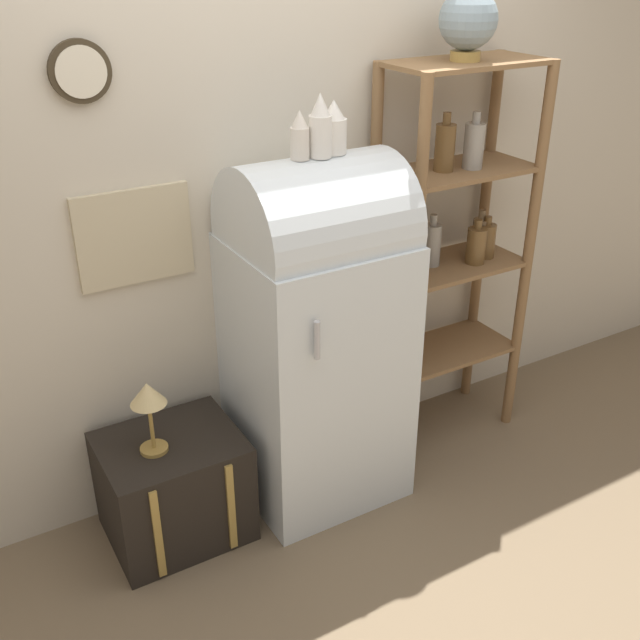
{
  "coord_description": "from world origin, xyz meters",
  "views": [
    {
      "loc": [
        -1.38,
        -2.12,
        2.24
      ],
      "look_at": [
        0.02,
        0.26,
        0.84
      ],
      "focal_mm": 42.0,
      "sensor_mm": 36.0,
      "label": 1
    }
  ],
  "objects_px": {
    "refrigerator": "(317,330)",
    "desk_lamp": "(148,400)",
    "vase_center": "(320,128)",
    "globe": "(468,21)",
    "vase_right": "(334,129)",
    "suitcase_trunk": "(174,487)",
    "vase_left": "(300,137)"
  },
  "relations": [
    {
      "from": "desk_lamp",
      "to": "vase_right",
      "type": "bearing_deg",
      "value": 0.92
    },
    {
      "from": "vase_center",
      "to": "vase_left",
      "type": "bearing_deg",
      "value": 172.93
    },
    {
      "from": "vase_center",
      "to": "vase_right",
      "type": "xyz_separation_m",
      "value": [
        0.07,
        0.02,
        -0.02
      ]
    },
    {
      "from": "refrigerator",
      "to": "vase_center",
      "type": "distance_m",
      "value": 0.84
    },
    {
      "from": "vase_center",
      "to": "vase_right",
      "type": "distance_m",
      "value": 0.08
    },
    {
      "from": "globe",
      "to": "desk_lamp",
      "type": "relative_size",
      "value": 0.9
    },
    {
      "from": "vase_center",
      "to": "vase_right",
      "type": "height_order",
      "value": "vase_center"
    },
    {
      "from": "vase_left",
      "to": "suitcase_trunk",
      "type": "bearing_deg",
      "value": 177.6
    },
    {
      "from": "suitcase_trunk",
      "to": "desk_lamp",
      "type": "xyz_separation_m",
      "value": [
        -0.07,
        -0.03,
        0.46
      ]
    },
    {
      "from": "desk_lamp",
      "to": "refrigerator",
      "type": "bearing_deg",
      "value": 0.07
    },
    {
      "from": "vase_left",
      "to": "desk_lamp",
      "type": "height_order",
      "value": "vase_left"
    },
    {
      "from": "refrigerator",
      "to": "globe",
      "type": "height_order",
      "value": "globe"
    },
    {
      "from": "refrigerator",
      "to": "suitcase_trunk",
      "type": "bearing_deg",
      "value": 177.83
    },
    {
      "from": "globe",
      "to": "vase_left",
      "type": "distance_m",
      "value": 0.88
    },
    {
      "from": "refrigerator",
      "to": "vase_center",
      "type": "xyz_separation_m",
      "value": [
        0.01,
        -0.01,
        0.84
      ]
    },
    {
      "from": "globe",
      "to": "suitcase_trunk",
      "type": "bearing_deg",
      "value": -178.13
    },
    {
      "from": "refrigerator",
      "to": "suitcase_trunk",
      "type": "relative_size",
      "value": 2.76
    },
    {
      "from": "refrigerator",
      "to": "vase_left",
      "type": "bearing_deg",
      "value": 179.76
    },
    {
      "from": "refrigerator",
      "to": "desk_lamp",
      "type": "relative_size",
      "value": 4.95
    },
    {
      "from": "refrigerator",
      "to": "desk_lamp",
      "type": "distance_m",
      "value": 0.74
    },
    {
      "from": "refrigerator",
      "to": "vase_right",
      "type": "relative_size",
      "value": 7.66
    },
    {
      "from": "globe",
      "to": "vase_right",
      "type": "height_order",
      "value": "globe"
    },
    {
      "from": "suitcase_trunk",
      "to": "vase_left",
      "type": "height_order",
      "value": "vase_left"
    },
    {
      "from": "refrigerator",
      "to": "desk_lamp",
      "type": "height_order",
      "value": "refrigerator"
    },
    {
      "from": "refrigerator",
      "to": "suitcase_trunk",
      "type": "height_order",
      "value": "refrigerator"
    },
    {
      "from": "globe",
      "to": "vase_left",
      "type": "xyz_separation_m",
      "value": [
        -0.81,
        -0.07,
        -0.35
      ]
    },
    {
      "from": "suitcase_trunk",
      "to": "globe",
      "type": "relative_size",
      "value": 2.0
    },
    {
      "from": "suitcase_trunk",
      "to": "desk_lamp",
      "type": "relative_size",
      "value": 1.8
    },
    {
      "from": "globe",
      "to": "vase_center",
      "type": "height_order",
      "value": "globe"
    },
    {
      "from": "vase_left",
      "to": "vase_right",
      "type": "xyz_separation_m",
      "value": [
        0.15,
        0.01,
        0.01
      ]
    },
    {
      "from": "vase_center",
      "to": "suitcase_trunk",
      "type": "bearing_deg",
      "value": 177.05
    },
    {
      "from": "suitcase_trunk",
      "to": "globe",
      "type": "bearing_deg",
      "value": 1.87
    }
  ]
}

